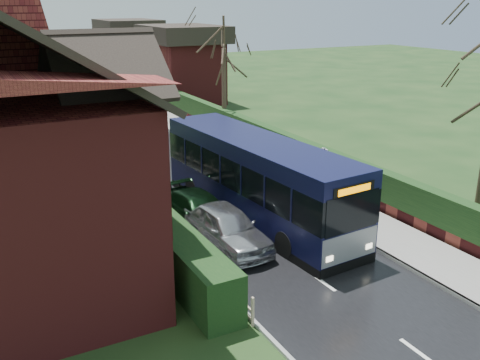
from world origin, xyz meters
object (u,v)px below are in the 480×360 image
bus (257,180)px  car_silver (227,227)px  car_green (200,211)px  bus_stop_sign (324,168)px

bus → car_silver: bearing=-146.1°
car_silver → car_green: 2.15m
bus → bus_stop_sign: bearing=-6.6°
car_silver → car_green: car_silver is taller
bus → car_green: size_ratio=2.46×
bus → bus_stop_sign: (3.20, -0.14, 0.08)m
bus_stop_sign → bus: bearing=179.0°
bus → car_silver: (-2.30, -1.80, -0.89)m
car_green → bus_stop_sign: 5.72m
car_green → bus_stop_sign: (5.60, -0.48, 1.07)m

